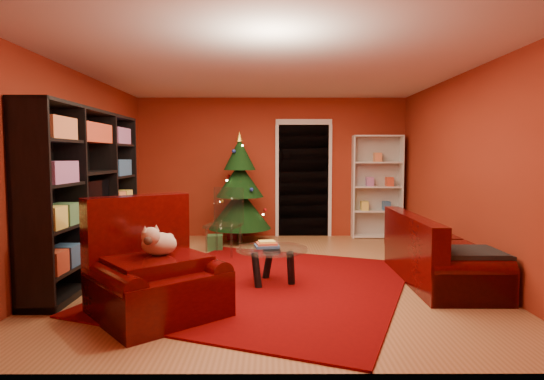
{
  "coord_description": "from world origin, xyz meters",
  "views": [
    {
      "loc": [
        -0.01,
        -5.81,
        1.51
      ],
      "look_at": [
        0.0,
        0.4,
        1.05
      ],
      "focal_mm": 30.0,
      "sensor_mm": 36.0,
      "label": 1
    }
  ],
  "objects_px": {
    "media_unit": "(88,195)",
    "armchair": "(157,269)",
    "gift_box_teal": "(168,235)",
    "white_bookshelf": "(377,187)",
    "gift_box_red": "(233,233)",
    "dog": "(159,244)",
    "gift_box_green": "(215,242)",
    "sofa": "(441,248)",
    "christmas_tree": "(240,188)",
    "acrylic_chair": "(224,225)",
    "coffee_table": "(272,266)",
    "rug": "(267,285)"
  },
  "relations": [
    {
      "from": "media_unit",
      "to": "armchair",
      "type": "distance_m",
      "value": 1.9
    },
    {
      "from": "gift_box_teal",
      "to": "armchair",
      "type": "xyz_separation_m",
      "value": [
        0.72,
        -3.63,
        0.32
      ]
    },
    {
      "from": "white_bookshelf",
      "to": "media_unit",
      "type": "bearing_deg",
      "value": -144.1
    },
    {
      "from": "gift_box_red",
      "to": "dog",
      "type": "height_order",
      "value": "dog"
    },
    {
      "from": "gift_box_green",
      "to": "dog",
      "type": "xyz_separation_m",
      "value": [
        -0.17,
        -2.95,
        0.55
      ]
    },
    {
      "from": "white_bookshelf",
      "to": "sofa",
      "type": "height_order",
      "value": "white_bookshelf"
    },
    {
      "from": "christmas_tree",
      "to": "gift_box_green",
      "type": "bearing_deg",
      "value": -116.4
    },
    {
      "from": "media_unit",
      "to": "dog",
      "type": "xyz_separation_m",
      "value": [
        1.19,
        -1.29,
        -0.36
      ]
    },
    {
      "from": "acrylic_chair",
      "to": "gift_box_red",
      "type": "bearing_deg",
      "value": 104.14
    },
    {
      "from": "sofa",
      "to": "media_unit",
      "type": "bearing_deg",
      "value": 87.56
    },
    {
      "from": "gift_box_red",
      "to": "sofa",
      "type": "relative_size",
      "value": 0.13
    },
    {
      "from": "dog",
      "to": "sofa",
      "type": "relative_size",
      "value": 0.21
    },
    {
      "from": "dog",
      "to": "gift_box_red",
      "type": "bearing_deg",
      "value": 44.22
    },
    {
      "from": "gift_box_green",
      "to": "acrylic_chair",
      "type": "xyz_separation_m",
      "value": [
        0.19,
        -0.43,
        0.34
      ]
    },
    {
      "from": "armchair",
      "to": "acrylic_chair",
      "type": "bearing_deg",
      "value": 41.94
    },
    {
      "from": "sofa",
      "to": "white_bookshelf",
      "type": "bearing_deg",
      "value": 1.87
    },
    {
      "from": "christmas_tree",
      "to": "coffee_table",
      "type": "height_order",
      "value": "christmas_tree"
    },
    {
      "from": "christmas_tree",
      "to": "armchair",
      "type": "bearing_deg",
      "value": -98.07
    },
    {
      "from": "gift_box_red",
      "to": "coffee_table",
      "type": "xyz_separation_m",
      "value": [
        0.7,
        -2.94,
        0.1
      ]
    },
    {
      "from": "gift_box_green",
      "to": "armchair",
      "type": "bearing_deg",
      "value": -93.29
    },
    {
      "from": "christmas_tree",
      "to": "dog",
      "type": "height_order",
      "value": "christmas_tree"
    },
    {
      "from": "rug",
      "to": "gift_box_red",
      "type": "xyz_separation_m",
      "value": [
        -0.64,
        2.98,
        0.11
      ]
    },
    {
      "from": "sofa",
      "to": "christmas_tree",
      "type": "bearing_deg",
      "value": 45.42
    },
    {
      "from": "acrylic_chair",
      "to": "gift_box_green",
      "type": "bearing_deg",
      "value": 128.94
    },
    {
      "from": "gift_box_teal",
      "to": "white_bookshelf",
      "type": "height_order",
      "value": "white_bookshelf"
    },
    {
      "from": "gift_box_teal",
      "to": "acrylic_chair",
      "type": "height_order",
      "value": "acrylic_chair"
    },
    {
      "from": "acrylic_chair",
      "to": "christmas_tree",
      "type": "bearing_deg",
      "value": 97.01
    },
    {
      "from": "gift_box_green",
      "to": "gift_box_red",
      "type": "bearing_deg",
      "value": 77.31
    },
    {
      "from": "gift_box_red",
      "to": "armchair",
      "type": "distance_m",
      "value": 4.02
    },
    {
      "from": "sofa",
      "to": "acrylic_chair",
      "type": "relative_size",
      "value": 2.06
    },
    {
      "from": "gift_box_red",
      "to": "acrylic_chair",
      "type": "bearing_deg",
      "value": -91.3
    },
    {
      "from": "media_unit",
      "to": "acrylic_chair",
      "type": "height_order",
      "value": "media_unit"
    },
    {
      "from": "white_bookshelf",
      "to": "armchair",
      "type": "bearing_deg",
      "value": -123.74
    },
    {
      "from": "gift_box_green",
      "to": "acrylic_chair",
      "type": "bearing_deg",
      "value": -66.5
    },
    {
      "from": "armchair",
      "to": "sofa",
      "type": "distance_m",
      "value": 3.31
    },
    {
      "from": "rug",
      "to": "armchair",
      "type": "distance_m",
      "value": 1.51
    },
    {
      "from": "white_bookshelf",
      "to": "gift_box_red",
      "type": "bearing_deg",
      "value": -173.89
    },
    {
      "from": "rug",
      "to": "gift_box_teal",
      "type": "relative_size",
      "value": 13.09
    },
    {
      "from": "media_unit",
      "to": "gift_box_red",
      "type": "relative_size",
      "value": 11.25
    },
    {
      "from": "gift_box_teal",
      "to": "white_bookshelf",
      "type": "bearing_deg",
      "value": 8.0
    },
    {
      "from": "armchair",
      "to": "sofa",
      "type": "xyz_separation_m",
      "value": [
        3.11,
        1.14,
        -0.04
      ]
    },
    {
      "from": "christmas_tree",
      "to": "gift_box_red",
      "type": "relative_size",
      "value": 8.12
    },
    {
      "from": "armchair",
      "to": "coffee_table",
      "type": "bearing_deg",
      "value": 3.71
    },
    {
      "from": "christmas_tree",
      "to": "dog",
      "type": "bearing_deg",
      "value": -98.13
    },
    {
      "from": "white_bookshelf",
      "to": "dog",
      "type": "relative_size",
      "value": 4.87
    },
    {
      "from": "dog",
      "to": "gift_box_teal",
      "type": "bearing_deg",
      "value": 61.43
    },
    {
      "from": "gift_box_red",
      "to": "white_bookshelf",
      "type": "bearing_deg",
      "value": 3.65
    },
    {
      "from": "rug",
      "to": "gift_box_red",
      "type": "bearing_deg",
      "value": 102.16
    },
    {
      "from": "gift_box_teal",
      "to": "sofa",
      "type": "height_order",
      "value": "sofa"
    },
    {
      "from": "dog",
      "to": "acrylic_chair",
      "type": "xyz_separation_m",
      "value": [
        0.35,
        2.52,
        -0.21
      ]
    }
  ]
}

